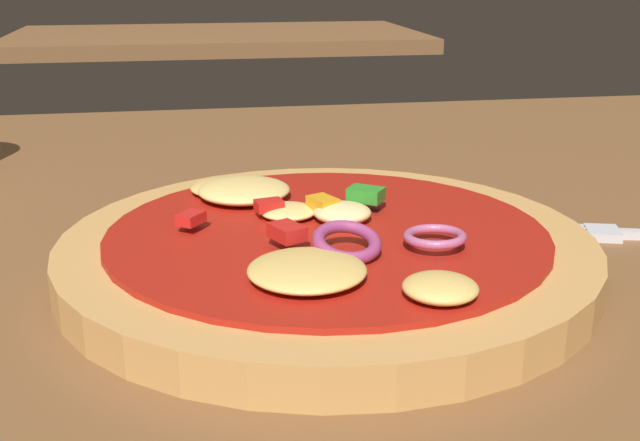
# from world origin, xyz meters

# --- Properties ---
(dining_table) EXTENTS (1.23, 0.93, 0.03)m
(dining_table) POSITION_xyz_m (0.00, 0.00, 0.01)
(dining_table) COLOR brown
(dining_table) RESTS_ON ground
(pizza) EXTENTS (0.26, 0.26, 0.04)m
(pizza) POSITION_xyz_m (0.03, 0.01, 0.04)
(pizza) COLOR tan
(pizza) RESTS_ON dining_table
(background_table) EXTENTS (0.84, 0.46, 0.03)m
(background_table) POSITION_xyz_m (0.05, 1.34, 0.01)
(background_table) COLOR brown
(background_table) RESTS_ON ground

